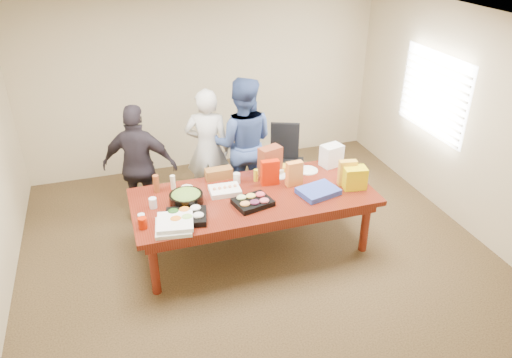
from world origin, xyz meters
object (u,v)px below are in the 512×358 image
object	(u,v)px
office_chair	(289,162)
person_center	(208,149)
salad_bowl	(186,199)
sheet_cake	(225,190)
person_right	(243,143)
conference_table	(254,222)

from	to	relation	value
office_chair	person_center	bearing A→B (deg)	-161.54
salad_bowl	office_chair	bearing A→B (deg)	33.32
office_chair	person_center	size ratio (longest dim) A/B	0.58
office_chair	sheet_cake	distance (m)	1.58
office_chair	person_right	xyz separation A→B (m)	(-0.70, -0.06, 0.42)
conference_table	sheet_cake	distance (m)	0.53
conference_table	salad_bowl	distance (m)	0.89
person_right	salad_bowl	xyz separation A→B (m)	(-0.97, -1.04, -0.10)
office_chair	sheet_cake	bearing A→B (deg)	-118.00
salad_bowl	person_right	bearing A→B (deg)	47.06
person_center	salad_bowl	world-z (taller)	person_center
person_center	conference_table	bearing A→B (deg)	121.50
conference_table	salad_bowl	world-z (taller)	salad_bowl
conference_table	person_center	world-z (taller)	person_center
person_right	sheet_cake	bearing A→B (deg)	80.51
person_right	conference_table	bearing A→B (deg)	98.51
conference_table	salad_bowl	xyz separation A→B (m)	(-0.78, 0.05, 0.44)
person_center	salad_bowl	distance (m)	1.28
sheet_cake	salad_bowl	xyz separation A→B (m)	(-0.47, -0.10, 0.03)
sheet_cake	salad_bowl	bearing A→B (deg)	-165.65
sheet_cake	salad_bowl	world-z (taller)	salad_bowl
conference_table	office_chair	world-z (taller)	office_chair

